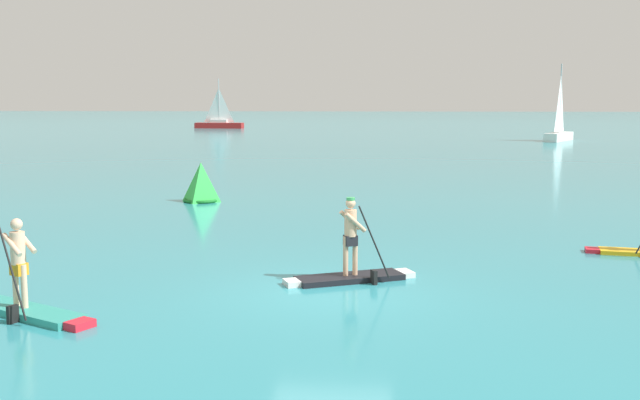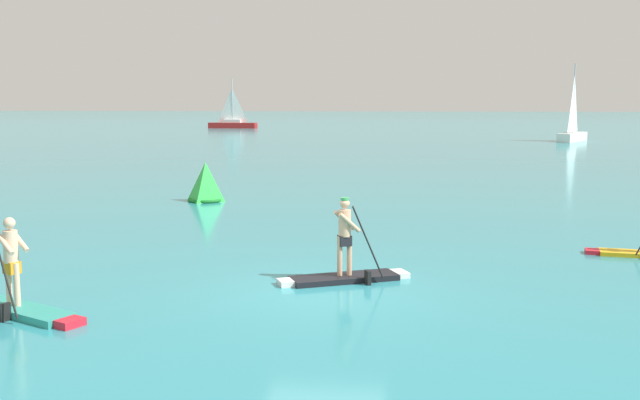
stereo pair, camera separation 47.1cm
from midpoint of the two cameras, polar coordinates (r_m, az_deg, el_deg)
ground at (r=14.97m, az=1.20°, el=-7.10°), size 440.00×440.00×0.00m
paddleboarder_near_left at (r=14.45m, az=-21.33°, el=-6.83°), size 3.01×1.84×1.97m
paddleboarder_mid_center at (r=15.83m, az=2.80°, el=-4.94°), size 2.81×1.60×1.81m
race_marker_buoy at (r=28.37m, az=-8.27°, el=1.26°), size 1.36×1.36×1.49m
sailboat_left_horizon at (r=99.95m, az=-6.56°, el=5.93°), size 6.50×2.01×6.49m
sailboat_right_horizon at (r=72.20m, az=18.94°, el=5.04°), size 3.72×5.40×7.03m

